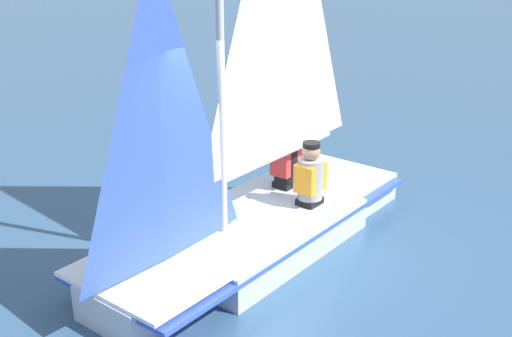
# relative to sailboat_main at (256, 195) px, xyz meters

# --- Properties ---
(ground_plane) EXTENTS (260.00, 260.00, 0.00)m
(ground_plane) POSITION_rel_sailboat_main_xyz_m (0.00, -0.00, -0.64)
(ground_plane) COLOR #2D4C6B
(sailboat_main) EXTENTS (2.66, 4.75, 4.88)m
(sailboat_main) POSITION_rel_sailboat_main_xyz_m (0.00, 0.00, 0.00)
(sailboat_main) COLOR #B2BCCC
(sailboat_main) RESTS_ON ground_plane
(sailor_helm) EXTENTS (0.37, 0.40, 1.16)m
(sailor_helm) POSITION_rel_sailboat_main_xyz_m (0.10, 0.73, -0.01)
(sailor_helm) COLOR black
(sailor_helm) RESTS_ON ground_plane
(sailor_crew) EXTENTS (0.37, 0.40, 1.16)m
(sailor_crew) POSITION_rel_sailboat_main_xyz_m (-0.51, 0.85, -0.01)
(sailor_crew) COLOR black
(sailor_crew) RESTS_ON ground_plane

